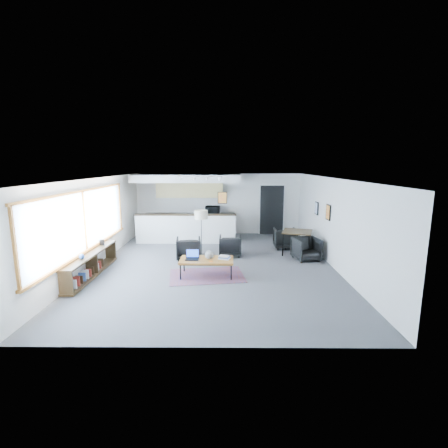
{
  "coord_description": "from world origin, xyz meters",
  "views": [
    {
      "loc": [
        0.36,
        -9.42,
        3.01
      ],
      "look_at": [
        0.28,
        0.4,
        1.18
      ],
      "focal_mm": 26.0,
      "sensor_mm": 36.0,
      "label": 1
    }
  ],
  "objects_px": {
    "laptop": "(192,256)",
    "armchair_left": "(189,248)",
    "floor_lamp": "(201,216)",
    "microwave": "(213,209)",
    "armchair_right": "(230,245)",
    "dining_chair_near": "(306,250)",
    "book_stack": "(224,257)",
    "coffee_table": "(207,260)",
    "dining_table": "(297,233)",
    "ceramic_pot": "(209,255)",
    "dining_chair_far": "(285,239)"
  },
  "relations": [
    {
      "from": "laptop",
      "to": "armchair_left",
      "type": "xyz_separation_m",
      "value": [
        -0.28,
        1.51,
        -0.16
      ]
    },
    {
      "from": "laptop",
      "to": "floor_lamp",
      "type": "height_order",
      "value": "floor_lamp"
    },
    {
      "from": "floor_lamp",
      "to": "microwave",
      "type": "distance_m",
      "value": 3.12
    },
    {
      "from": "armchair_right",
      "to": "dining_chair_near",
      "type": "relative_size",
      "value": 1.1
    },
    {
      "from": "armchair_left",
      "to": "dining_chair_near",
      "type": "height_order",
      "value": "armchair_left"
    },
    {
      "from": "book_stack",
      "to": "armchair_right",
      "type": "relative_size",
      "value": 0.48
    },
    {
      "from": "armchair_left",
      "to": "floor_lamp",
      "type": "relative_size",
      "value": 0.51
    },
    {
      "from": "coffee_table",
      "to": "laptop",
      "type": "distance_m",
      "value": 0.4
    },
    {
      "from": "laptop",
      "to": "dining_table",
      "type": "xyz_separation_m",
      "value": [
        3.3,
        2.2,
        0.17
      ]
    },
    {
      "from": "ceramic_pot",
      "to": "dining_chair_far",
      "type": "bearing_deg",
      "value": 49.16
    },
    {
      "from": "coffee_table",
      "to": "book_stack",
      "type": "distance_m",
      "value": 0.48
    },
    {
      "from": "book_stack",
      "to": "armchair_right",
      "type": "xyz_separation_m",
      "value": [
        0.18,
        1.97,
        -0.15
      ]
    },
    {
      "from": "coffee_table",
      "to": "armchair_left",
      "type": "height_order",
      "value": "armchair_left"
    },
    {
      "from": "book_stack",
      "to": "dining_chair_near",
      "type": "relative_size",
      "value": 0.53
    },
    {
      "from": "dining_table",
      "to": "coffee_table",
      "type": "bearing_deg",
      "value": -142.73
    },
    {
      "from": "coffee_table",
      "to": "dining_chair_far",
      "type": "distance_m",
      "value": 3.99
    },
    {
      "from": "laptop",
      "to": "book_stack",
      "type": "distance_m",
      "value": 0.87
    },
    {
      "from": "armchair_right",
      "to": "floor_lamp",
      "type": "relative_size",
      "value": 0.49
    },
    {
      "from": "armchair_left",
      "to": "armchair_right",
      "type": "bearing_deg",
      "value": -166.91
    },
    {
      "from": "book_stack",
      "to": "floor_lamp",
      "type": "relative_size",
      "value": 0.23
    },
    {
      "from": "armchair_left",
      "to": "dining_chair_near",
      "type": "distance_m",
      "value": 3.74
    },
    {
      "from": "dining_table",
      "to": "microwave",
      "type": "bearing_deg",
      "value": 135.47
    },
    {
      "from": "laptop",
      "to": "dining_chair_far",
      "type": "bearing_deg",
      "value": 44.73
    },
    {
      "from": "dining_chair_near",
      "to": "armchair_right",
      "type": "bearing_deg",
      "value": 156.31
    },
    {
      "from": "laptop",
      "to": "floor_lamp",
      "type": "relative_size",
      "value": 0.24
    },
    {
      "from": "microwave",
      "to": "dining_chair_near",
      "type": "bearing_deg",
      "value": -41.81
    },
    {
      "from": "book_stack",
      "to": "armchair_left",
      "type": "xyz_separation_m",
      "value": [
        -1.14,
        1.5,
        -0.13
      ]
    },
    {
      "from": "ceramic_pot",
      "to": "dining_chair_far",
      "type": "relative_size",
      "value": 0.36
    },
    {
      "from": "laptop",
      "to": "microwave",
      "type": "height_order",
      "value": "microwave"
    },
    {
      "from": "coffee_table",
      "to": "armchair_left",
      "type": "relative_size",
      "value": 1.87
    },
    {
      "from": "armchair_right",
      "to": "laptop",
      "type": "bearing_deg",
      "value": 62.42
    },
    {
      "from": "book_stack",
      "to": "microwave",
      "type": "distance_m",
      "value": 5.17
    },
    {
      "from": "dining_chair_far",
      "to": "microwave",
      "type": "height_order",
      "value": "microwave"
    },
    {
      "from": "floor_lamp",
      "to": "ceramic_pot",
      "type": "bearing_deg",
      "value": -79.76
    },
    {
      "from": "armchair_left",
      "to": "dining_chair_far",
      "type": "distance_m",
      "value": 3.62
    },
    {
      "from": "armchair_right",
      "to": "armchair_left",
      "type": "bearing_deg",
      "value": 19.79
    },
    {
      "from": "coffee_table",
      "to": "armchair_right",
      "type": "height_order",
      "value": "armchair_right"
    },
    {
      "from": "armchair_left",
      "to": "dining_table",
      "type": "relative_size",
      "value": 0.67
    },
    {
      "from": "laptop",
      "to": "dining_chair_near",
      "type": "bearing_deg",
      "value": 23.91
    },
    {
      "from": "coffee_table",
      "to": "microwave",
      "type": "distance_m",
      "value": 5.18
    },
    {
      "from": "microwave",
      "to": "armchair_right",
      "type": "bearing_deg",
      "value": -69.83
    },
    {
      "from": "laptop",
      "to": "dining_chair_near",
      "type": "xyz_separation_m",
      "value": [
        3.46,
        1.5,
        -0.21
      ]
    },
    {
      "from": "coffee_table",
      "to": "floor_lamp",
      "type": "height_order",
      "value": "floor_lamp"
    },
    {
      "from": "book_stack",
      "to": "dining_table",
      "type": "bearing_deg",
      "value": 41.98
    },
    {
      "from": "armchair_right",
      "to": "dining_chair_near",
      "type": "bearing_deg",
      "value": 169.23
    },
    {
      "from": "armchair_right",
      "to": "dining_chair_far",
      "type": "distance_m",
      "value": 2.22
    },
    {
      "from": "ceramic_pot",
      "to": "dining_chair_far",
      "type": "distance_m",
      "value": 3.95
    },
    {
      "from": "dining_table",
      "to": "armchair_right",
      "type": "bearing_deg",
      "value": -174.36
    },
    {
      "from": "book_stack",
      "to": "dining_chair_near",
      "type": "distance_m",
      "value": 3.0
    },
    {
      "from": "armchair_left",
      "to": "microwave",
      "type": "height_order",
      "value": "microwave"
    }
  ]
}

